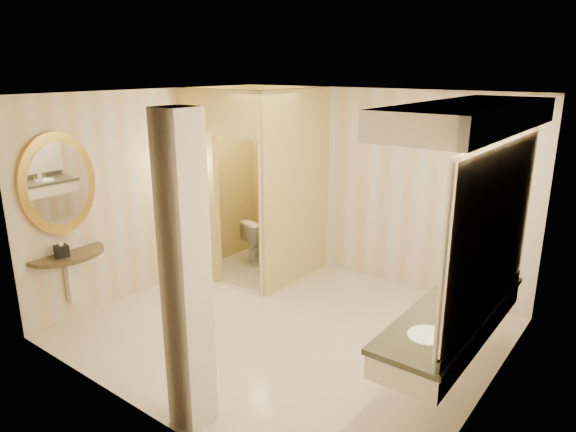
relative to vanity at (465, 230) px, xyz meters
The scene contains 16 objects.
floor 2.56m from the vanity, behind, with size 4.50×4.50×0.00m, color beige.
ceiling 2.25m from the vanity, behind, with size 4.50×4.50×0.00m, color silver.
wall_back 2.88m from the vanity, 133.72° to the left, with size 4.50×0.02×2.70m, color beige.
wall_front 2.78m from the vanity, 135.72° to the right, with size 4.50×0.02×2.70m, color beige.
wall_left 4.24m from the vanity, behind, with size 0.02×4.00×2.70m, color beige.
wall_right 0.39m from the vanity, 14.43° to the left, with size 0.02×4.00×2.70m, color beige.
toilet_closet 3.28m from the vanity, 161.51° to the left, with size 1.50×1.55×2.70m.
wall_sconce 3.94m from the vanity, behind, with size 0.14×0.14×0.42m.
vanity is the anchor object (origin of this frame).
console_shelf 4.41m from the vanity, 162.39° to the right, with size 0.91×0.91×1.91m.
pillar 2.39m from the vanity, 133.28° to the right, with size 0.30×0.30×2.70m, color beige.
tissue_box 4.38m from the vanity, 160.58° to the right, with size 0.14×0.14×0.14m, color black.
toilet 4.16m from the vanity, 156.03° to the left, with size 0.38×0.67×0.68m, color white.
soap_bottle_a 0.70m from the vanity, 145.52° to the right, with size 0.05×0.06×0.12m, color beige.
soap_bottle_b 0.70m from the vanity, 137.99° to the left, with size 0.08×0.08×0.11m, color silver.
soap_bottle_c 0.79m from the vanity, 106.89° to the left, with size 0.08×0.09×0.22m, color #C6B28C.
Camera 1 is at (3.31, -4.34, 2.98)m, focal length 32.00 mm.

